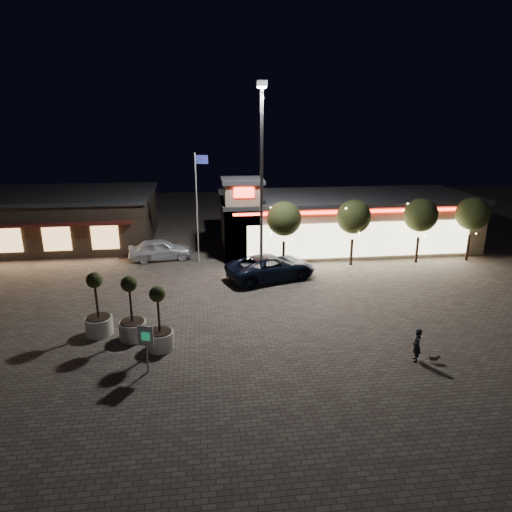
{
  "coord_description": "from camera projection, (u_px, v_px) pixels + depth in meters",
  "views": [
    {
      "loc": [
        -1.73,
        -19.51,
        10.53
      ],
      "look_at": [
        1.41,
        6.0,
        2.51
      ],
      "focal_mm": 32.0,
      "sensor_mm": 36.0,
      "label": 1
    }
  ],
  "objects": [
    {
      "name": "ground",
      "position": [
        242.0,
        344.0,
        21.82
      ],
      "size": [
        90.0,
        90.0,
        0.0
      ],
      "primitive_type": "plane",
      "color": "#645B51",
      "rests_on": "ground"
    },
    {
      "name": "retail_building",
      "position": [
        339.0,
        220.0,
        37.26
      ],
      "size": [
        20.4,
        8.4,
        6.1
      ],
      "color": "gray",
      "rests_on": "ground"
    },
    {
      "name": "restaurant_building",
      "position": [
        55.0,
        218.0,
        38.47
      ],
      "size": [
        16.4,
        11.0,
        4.3
      ],
      "color": "#382D23",
      "rests_on": "ground"
    },
    {
      "name": "floodlight_pole",
      "position": [
        262.0,
        175.0,
        27.55
      ],
      "size": [
        0.6,
        0.4,
        12.38
      ],
      "color": "gray",
      "rests_on": "ground"
    },
    {
      "name": "flagpole",
      "position": [
        198.0,
        199.0,
        32.51
      ],
      "size": [
        0.95,
        0.1,
        8.0
      ],
      "color": "white",
      "rests_on": "ground"
    },
    {
      "name": "string_tree_a",
      "position": [
        284.0,
        219.0,
        31.65
      ],
      "size": [
        2.42,
        2.42,
        4.79
      ],
      "color": "#332319",
      "rests_on": "ground"
    },
    {
      "name": "string_tree_b",
      "position": [
        354.0,
        217.0,
        32.24
      ],
      "size": [
        2.42,
        2.42,
        4.79
      ],
      "color": "#332319",
      "rests_on": "ground"
    },
    {
      "name": "string_tree_c",
      "position": [
        421.0,
        215.0,
        32.82
      ],
      "size": [
        2.42,
        2.42,
        4.79
      ],
      "color": "#332319",
      "rests_on": "ground"
    },
    {
      "name": "string_tree_d",
      "position": [
        473.0,
        214.0,
        33.29
      ],
      "size": [
        2.42,
        2.42,
        4.79
      ],
      "color": "#332319",
      "rests_on": "ground"
    },
    {
      "name": "pickup_truck",
      "position": [
        271.0,
        267.0,
        30.2
      ],
      "size": [
        6.54,
        4.43,
        1.66
      ],
      "primitive_type": "imported",
      "rotation": [
        0.0,
        0.0,
        1.88
      ],
      "color": "black",
      "rests_on": "ground"
    },
    {
      "name": "white_sedan",
      "position": [
        160.0,
        249.0,
        34.28
      ],
      "size": [
        4.9,
        2.49,
        1.6
      ],
      "primitive_type": "imported",
      "rotation": [
        0.0,
        0.0,
        1.7
      ],
      "color": "silver",
      "rests_on": "ground"
    },
    {
      "name": "pedestrian",
      "position": [
        417.0,
        345.0,
        20.11
      ],
      "size": [
        0.49,
        0.63,
        1.54
      ],
      "primitive_type": "imported",
      "rotation": [
        0.0,
        0.0,
        -1.82
      ],
      "color": "black",
      "rests_on": "ground"
    },
    {
      "name": "dog",
      "position": [
        435.0,
        358.0,
        20.12
      ],
      "size": [
        0.47,
        0.22,
        0.25
      ],
      "color": "#59514C",
      "rests_on": "ground"
    },
    {
      "name": "planter_left",
      "position": [
        98.0,
        315.0,
        22.53
      ],
      "size": [
        1.33,
        1.33,
        3.26
      ],
      "color": "white",
      "rests_on": "ground"
    },
    {
      "name": "planter_mid",
      "position": [
        132.0,
        320.0,
        22.08
      ],
      "size": [
        1.32,
        1.32,
        3.25
      ],
      "color": "white",
      "rests_on": "ground"
    },
    {
      "name": "planter_right",
      "position": [
        160.0,
        330.0,
        21.14
      ],
      "size": [
        1.27,
        1.27,
        3.11
      ],
      "color": "white",
      "rests_on": "ground"
    },
    {
      "name": "valet_sign",
      "position": [
        146.0,
        340.0,
        19.05
      ],
      "size": [
        0.68,
        0.31,
        2.14
      ],
      "color": "gray",
      "rests_on": "ground"
    }
  ]
}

